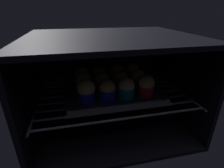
# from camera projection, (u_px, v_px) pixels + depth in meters

# --- Properties ---
(oven_cavity) EXTENTS (0.59, 0.47, 0.37)m
(oven_cavity) POSITION_uv_depth(u_px,v_px,m) (109.00, 80.00, 0.71)
(oven_cavity) COLOR black
(oven_cavity) RESTS_ON ground
(oven_rack) EXTENTS (0.55, 0.42, 0.01)m
(oven_rack) POSITION_uv_depth(u_px,v_px,m) (111.00, 91.00, 0.68)
(oven_rack) COLOR #42424C
(oven_rack) RESTS_ON oven_cavity
(baking_tray) EXTENTS (0.35, 0.28, 0.02)m
(baking_tray) POSITION_uv_depth(u_px,v_px,m) (112.00, 91.00, 0.66)
(baking_tray) COLOR #4C4C51
(baking_tray) RESTS_ON oven_rack
(muffin_row0_col0) EXTENTS (0.06, 0.06, 0.08)m
(muffin_row0_col0) POSITION_uv_depth(u_px,v_px,m) (86.00, 91.00, 0.56)
(muffin_row0_col0) COLOR #1928B7
(muffin_row0_col0) RESTS_ON baking_tray
(muffin_row0_col1) EXTENTS (0.06, 0.06, 0.07)m
(muffin_row0_col1) POSITION_uv_depth(u_px,v_px,m) (107.00, 90.00, 0.58)
(muffin_row0_col1) COLOR #1928B7
(muffin_row0_col1) RESTS_ON baking_tray
(muffin_row0_col2) EXTENTS (0.06, 0.06, 0.08)m
(muffin_row0_col2) POSITION_uv_depth(u_px,v_px,m) (126.00, 88.00, 0.59)
(muffin_row0_col2) COLOR #0C8C84
(muffin_row0_col2) RESTS_ON baking_tray
(muffin_row0_col3) EXTENTS (0.06, 0.06, 0.08)m
(muffin_row0_col3) POSITION_uv_depth(u_px,v_px,m) (146.00, 86.00, 0.61)
(muffin_row0_col3) COLOR red
(muffin_row0_col3) RESTS_ON baking_tray
(muffin_row1_col0) EXTENTS (0.06, 0.06, 0.08)m
(muffin_row1_col0) POSITION_uv_depth(u_px,v_px,m) (84.00, 83.00, 0.63)
(muffin_row1_col0) COLOR #0C8C84
(muffin_row1_col0) RESTS_ON baking_tray
(muffin_row1_col1) EXTENTS (0.06, 0.06, 0.08)m
(muffin_row1_col1) POSITION_uv_depth(u_px,v_px,m) (102.00, 81.00, 0.64)
(muffin_row1_col1) COLOR #7A238C
(muffin_row1_col1) RESTS_ON baking_tray
(muffin_row1_col2) EXTENTS (0.06, 0.06, 0.07)m
(muffin_row1_col2) POSITION_uv_depth(u_px,v_px,m) (121.00, 80.00, 0.66)
(muffin_row1_col2) COLOR silver
(muffin_row1_col2) RESTS_ON baking_tray
(muffin_row1_col3) EXTENTS (0.06, 0.06, 0.08)m
(muffin_row1_col3) POSITION_uv_depth(u_px,v_px,m) (138.00, 79.00, 0.67)
(muffin_row1_col3) COLOR #7A238C
(muffin_row1_col3) RESTS_ON baking_tray
(muffin_row2_col0) EXTENTS (0.06, 0.06, 0.08)m
(muffin_row2_col0) POSITION_uv_depth(u_px,v_px,m) (82.00, 76.00, 0.69)
(muffin_row2_col0) COLOR #1928B7
(muffin_row2_col0) RESTS_ON baking_tray
(muffin_row2_col1) EXTENTS (0.06, 0.06, 0.08)m
(muffin_row2_col1) POSITION_uv_depth(u_px,v_px,m) (99.00, 75.00, 0.70)
(muffin_row2_col1) COLOR #0C8C84
(muffin_row2_col1) RESTS_ON baking_tray
(muffin_row2_col2) EXTENTS (0.06, 0.06, 0.08)m
(muffin_row2_col2) POSITION_uv_depth(u_px,v_px,m) (117.00, 74.00, 0.71)
(muffin_row2_col2) COLOR #0C8C84
(muffin_row2_col2) RESTS_ON baking_tray
(muffin_row2_col3) EXTENTS (0.06, 0.06, 0.08)m
(muffin_row2_col3) POSITION_uv_depth(u_px,v_px,m) (133.00, 72.00, 0.73)
(muffin_row2_col3) COLOR #1928B7
(muffin_row2_col3) RESTS_ON baking_tray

